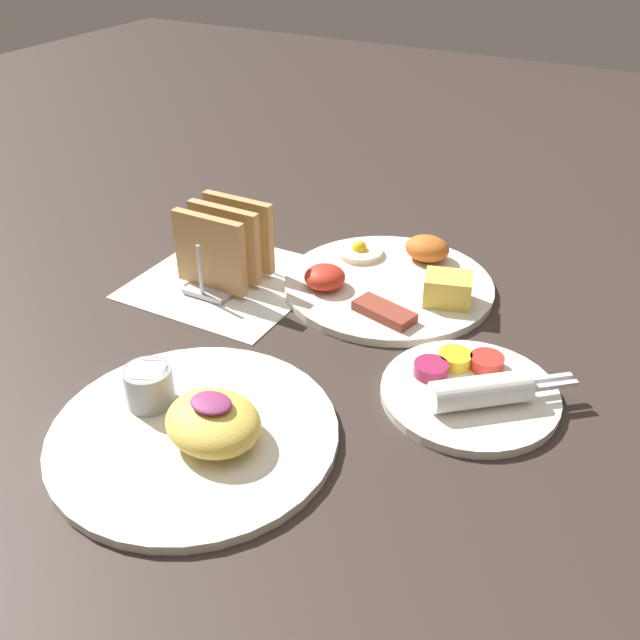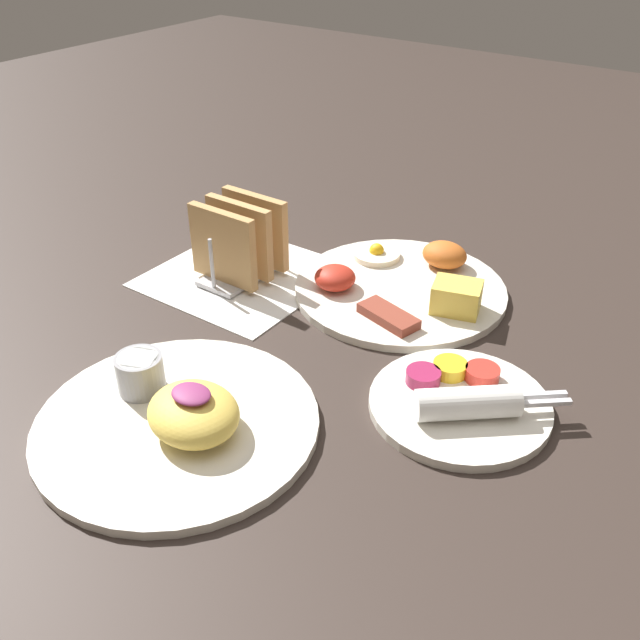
{
  "view_description": "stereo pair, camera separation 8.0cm",
  "coord_description": "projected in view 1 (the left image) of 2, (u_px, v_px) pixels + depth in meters",
  "views": [
    {
      "loc": [
        0.33,
        -0.59,
        0.46
      ],
      "look_at": [
        0.01,
        0.0,
        0.03
      ],
      "focal_mm": 40.0,
      "sensor_mm": 36.0,
      "label": 1
    },
    {
      "loc": [
        0.4,
        -0.55,
        0.46
      ],
      "look_at": [
        0.01,
        0.0,
        0.03
      ],
      "focal_mm": 40.0,
      "sensor_mm": 36.0,
      "label": 2
    }
  ],
  "objects": [
    {
      "name": "toast_rack",
      "position": [
        225.0,
        246.0,
        0.91
      ],
      "size": [
        0.1,
        0.12,
        0.1
      ],
      "color": "#B7B7BC",
      "rests_on": "ground_plane"
    },
    {
      "name": "plate_foreground",
      "position": [
        195.0,
        426.0,
        0.67
      ],
      "size": [
        0.28,
        0.28,
        0.06
      ],
      "color": "silver",
      "rests_on": "ground_plane"
    },
    {
      "name": "ground_plane",
      "position": [
        313.0,
        340.0,
        0.82
      ],
      "size": [
        3.0,
        3.0,
        0.0
      ],
      "primitive_type": "plane",
      "color": "#332823"
    },
    {
      "name": "plate_condiments",
      "position": [
        471.0,
        390.0,
        0.72
      ],
      "size": [
        0.19,
        0.18,
        0.04
      ],
      "color": "silver",
      "rests_on": "ground_plane"
    },
    {
      "name": "napkin_flat",
      "position": [
        228.0,
        280.0,
        0.93
      ],
      "size": [
        0.22,
        0.22,
        0.0
      ],
      "color": "white",
      "rests_on": "ground_plane"
    },
    {
      "name": "plate_breakfast",
      "position": [
        391.0,
        280.0,
        0.91
      ],
      "size": [
        0.27,
        0.27,
        0.05
      ],
      "color": "silver",
      "rests_on": "ground_plane"
    }
  ]
}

